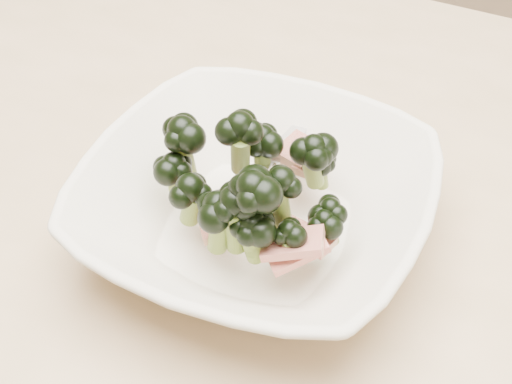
{
  "coord_description": "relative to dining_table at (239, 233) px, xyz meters",
  "views": [
    {
      "loc": [
        0.25,
        -0.46,
        1.2
      ],
      "look_at": [
        0.06,
        -0.08,
        0.8
      ],
      "focal_mm": 50.0,
      "sensor_mm": 36.0,
      "label": 1
    }
  ],
  "objects": [
    {
      "name": "dining_table",
      "position": [
        0.0,
        0.0,
        0.0
      ],
      "size": [
        1.2,
        0.8,
        0.75
      ],
      "color": "tan",
      "rests_on": "ground"
    },
    {
      "name": "broccoli_dish",
      "position": [
        0.06,
        -0.08,
        0.14
      ],
      "size": [
        0.3,
        0.3,
        0.14
      ],
      "color": "beige",
      "rests_on": "dining_table"
    }
  ]
}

